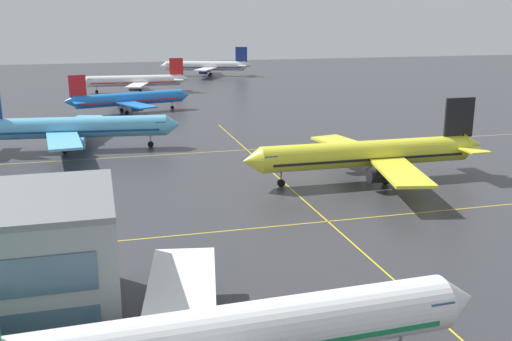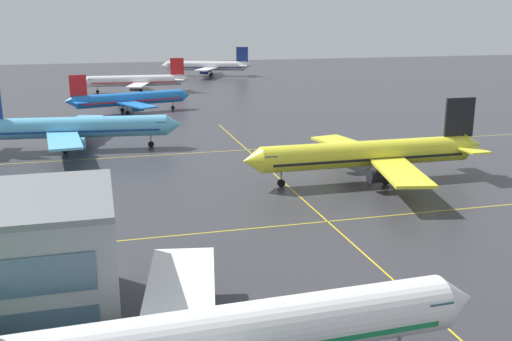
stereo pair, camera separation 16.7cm
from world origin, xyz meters
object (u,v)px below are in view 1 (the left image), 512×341
object	(u,v)px
airliner_third_row	(74,128)
airliner_front_gate	(212,338)
airliner_far_right_stand	(136,81)
airliner_distant_taxiway	(206,66)
airliner_second_row	(369,154)
airliner_far_left_stand	(128,99)

from	to	relation	value
airliner_third_row	airliner_front_gate	bearing A→B (deg)	-82.11
airliner_far_right_stand	airliner_distant_taxiway	bearing A→B (deg)	55.58
airliner_far_right_stand	airliner_distant_taxiway	size ratio (longest dim) A/B	0.94
airliner_second_row	airliner_distant_taxiway	distance (m)	164.37
airliner_front_gate	airliner_second_row	size ratio (longest dim) A/B	1.01
airliner_front_gate	airliner_third_row	world-z (taller)	airliner_front_gate
airliner_third_row	airliner_far_left_stand	bearing A→B (deg)	73.44
airliner_front_gate	airliner_third_row	xyz separation A→B (m)	(-11.11, 80.15, -0.03)
airliner_far_left_stand	airliner_front_gate	bearing A→B (deg)	-90.58
airliner_distant_taxiway	airliner_far_left_stand	bearing A→B (deg)	-112.45
airliner_third_row	airliner_far_left_stand	xyz separation A→B (m)	(12.33, 41.47, -0.65)
airliner_far_left_stand	airliner_distant_taxiway	world-z (taller)	airliner_distant_taxiway
airliner_front_gate	airliner_third_row	bearing A→B (deg)	97.89
airliner_far_right_stand	airliner_front_gate	bearing A→B (deg)	-92.03
airliner_far_left_stand	airliner_second_row	bearing A→B (deg)	-66.93
airliner_second_row	airliner_far_right_stand	xyz separation A→B (m)	(-27.58, 117.45, -0.46)
airliner_far_left_stand	airliner_far_right_stand	xyz separation A→B (m)	(4.58, 41.93, 0.19)
airliner_far_right_stand	airliner_far_left_stand	bearing A→B (deg)	-96.23
airliner_front_gate	airliner_far_left_stand	bearing A→B (deg)	89.42
airliner_second_row	airliner_far_left_stand	distance (m)	82.08
airliner_front_gate	airliner_distant_taxiway	xyz separation A→B (m)	(37.90, 210.41, -0.18)
airliner_far_right_stand	airliner_distant_taxiway	world-z (taller)	airliner_distant_taxiway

